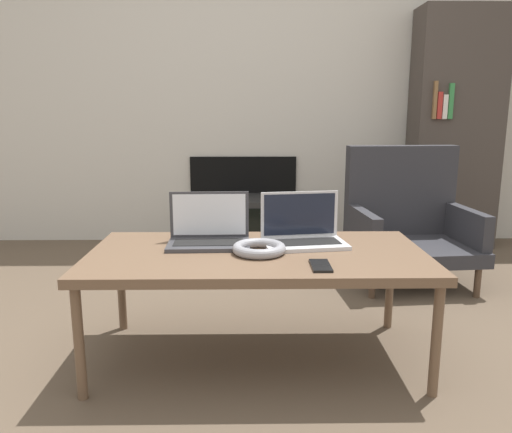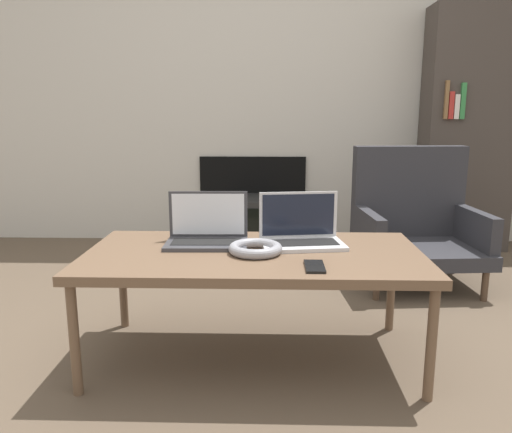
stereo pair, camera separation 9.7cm
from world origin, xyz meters
TOP-DOWN VIEW (x-y plane):
  - ground_plane at (0.00, 0.00)m, footprint 14.00×14.00m
  - wall_back at (-0.00, 2.20)m, footprint 7.00×0.08m
  - table at (0.00, 0.21)m, footprint 1.32×0.66m
  - laptop_left at (-0.20, 0.33)m, footprint 0.34×0.21m
  - laptop_right at (0.19, 0.33)m, footprint 0.36×0.25m
  - headphones at (0.01, 0.19)m, footprint 0.21×0.21m
  - phone at (0.22, 0.01)m, footprint 0.07×0.14m
  - tv at (-0.07, 1.93)m, footprint 0.41×0.43m
  - armchair at (0.91, 1.22)m, footprint 0.72×0.63m
  - bookshelf at (1.47, 2.00)m, footprint 0.61×0.32m

SIDE VIEW (x-z plane):
  - ground_plane at x=0.00m, z-range 0.00..0.00m
  - tv at x=-0.07m, z-range 0.00..0.38m
  - armchair at x=0.91m, z-range -0.03..0.76m
  - table at x=0.00m, z-range 0.19..0.65m
  - phone at x=0.22m, z-range 0.45..0.46m
  - headphones at x=0.01m, z-range 0.45..0.49m
  - laptop_left at x=-0.20m, z-range 0.40..0.61m
  - laptop_right at x=0.19m, z-range 0.40..0.61m
  - bookshelf at x=1.47m, z-range 0.00..1.72m
  - wall_back at x=0.00m, z-range -0.01..2.59m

